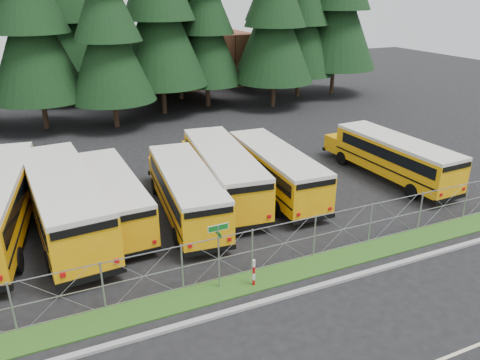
# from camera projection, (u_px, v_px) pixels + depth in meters

# --- Properties ---
(ground) EXTENTS (120.00, 120.00, 0.00)m
(ground) POSITION_uv_depth(u_px,v_px,m) (263.00, 255.00, 20.79)
(ground) COLOR black
(ground) RESTS_ON ground
(curb) EXTENTS (50.00, 0.25, 0.12)m
(curb) POSITION_uv_depth(u_px,v_px,m) (298.00, 292.00, 18.15)
(curb) COLOR gray
(curb) RESTS_ON ground
(grass_verge) EXTENTS (50.00, 1.40, 0.06)m
(grass_verge) POSITION_uv_depth(u_px,v_px,m) (281.00, 274.00, 19.34)
(grass_verge) COLOR #1E4212
(grass_verge) RESTS_ON ground
(chainlink_fence) EXTENTS (44.00, 0.10, 2.00)m
(chainlink_fence) POSITION_uv_depth(u_px,v_px,m) (274.00, 246.00, 19.56)
(chainlink_fence) COLOR #999BA1
(chainlink_fence) RESTS_ON ground
(brick_building) EXTENTS (22.00, 10.00, 6.00)m
(brick_building) POSITION_uv_depth(u_px,v_px,m) (158.00, 60.00, 55.68)
(brick_building) COLOR brown
(brick_building) RESTS_ON ground
(bus_2) EXTENTS (3.73, 12.02, 3.10)m
(bus_2) POSITION_uv_depth(u_px,v_px,m) (64.00, 203.00, 22.16)
(bus_2) COLOR orange
(bus_2) RESTS_ON ground
(bus_3) EXTENTS (2.69, 9.96, 2.59)m
(bus_3) POSITION_uv_depth(u_px,v_px,m) (111.00, 197.00, 23.37)
(bus_3) COLOR orange
(bus_3) RESTS_ON ground
(bus_4) EXTENTS (3.31, 10.38, 2.67)m
(bus_4) POSITION_uv_depth(u_px,v_px,m) (185.00, 192.00, 23.92)
(bus_4) COLOR orange
(bus_4) RESTS_ON ground
(bus_5) EXTENTS (3.81, 11.17, 2.87)m
(bus_5) POSITION_uv_depth(u_px,v_px,m) (222.00, 173.00, 26.11)
(bus_5) COLOR orange
(bus_5) RESTS_ON ground
(bus_6) EXTENTS (2.85, 10.35, 2.69)m
(bus_6) POSITION_uv_depth(u_px,v_px,m) (273.00, 171.00, 26.63)
(bus_6) COLOR orange
(bus_6) RESTS_ON ground
(bus_east) EXTENTS (2.89, 10.21, 2.65)m
(bus_east) POSITION_uv_depth(u_px,v_px,m) (391.00, 158.00, 28.65)
(bus_east) COLOR orange
(bus_east) RESTS_ON ground
(street_sign) EXTENTS (0.84, 0.55, 2.81)m
(street_sign) POSITION_uv_depth(u_px,v_px,m) (218.00, 243.00, 17.74)
(street_sign) COLOR #999BA1
(street_sign) RESTS_ON ground
(striped_bollard) EXTENTS (0.11, 0.11, 1.20)m
(striped_bollard) POSITION_uv_depth(u_px,v_px,m) (254.00, 273.00, 18.40)
(striped_bollard) COLOR #B20C0C
(striped_bollard) RESTS_ON ground
(conifer_3) EXTENTS (7.74, 7.74, 17.12)m
(conifer_3) POSITION_uv_depth(u_px,v_px,m) (30.00, 22.00, 36.21)
(conifer_3) COLOR black
(conifer_3) RESTS_ON ground
(conifer_4) EXTENTS (7.06, 7.06, 15.62)m
(conifer_4) POSITION_uv_depth(u_px,v_px,m) (107.00, 31.00, 36.97)
(conifer_4) COLOR black
(conifer_4) RESTS_ON ground
(conifer_5) EXTENTS (8.39, 8.39, 18.55)m
(conifer_5) POSITION_uv_depth(u_px,v_px,m) (158.00, 9.00, 40.74)
(conifer_5) COLOR black
(conifer_5) RESTS_ON ground
(conifer_6) EXTENTS (6.96, 6.96, 15.39)m
(conifer_6) POSITION_uv_depth(u_px,v_px,m) (206.00, 26.00, 44.12)
(conifer_6) COLOR black
(conifer_6) RESTS_ON ground
(conifer_7) EXTENTS (7.62, 7.62, 16.86)m
(conifer_7) POSITION_uv_depth(u_px,v_px,m) (275.00, 17.00, 43.71)
(conifer_7) COLOR black
(conifer_7) RESTS_ON ground
(conifer_8) EXTENTS (7.47, 7.47, 16.52)m
(conifer_8) POSITION_uv_depth(u_px,v_px,m) (301.00, 17.00, 47.90)
(conifer_8) COLOR black
(conifer_8) RESTS_ON ground
(conifer_9) EXTENTS (8.88, 8.88, 19.63)m
(conifer_9) POSITION_uv_depth(u_px,v_px,m) (338.00, 0.00, 48.76)
(conifer_9) COLOR black
(conifer_9) RESTS_ON ground
(conifer_11) EXTENTS (7.93, 7.93, 17.54)m
(conifer_11) POSITION_uv_depth(u_px,v_px,m) (62.00, 13.00, 45.20)
(conifer_11) COLOR black
(conifer_11) RESTS_ON ground
(conifer_12) EXTENTS (8.57, 8.57, 18.95)m
(conifer_12) POSITION_uv_depth(u_px,v_px,m) (177.00, 4.00, 46.38)
(conifer_12) COLOR black
(conifer_12) RESTS_ON ground
(conifer_13) EXTENTS (7.69, 7.69, 17.01)m
(conifer_13) POSITION_uv_depth(u_px,v_px,m) (272.00, 12.00, 50.91)
(conifer_13) COLOR black
(conifer_13) RESTS_ON ground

